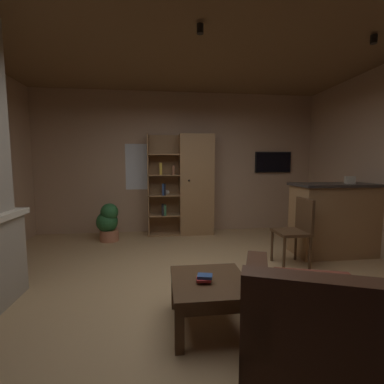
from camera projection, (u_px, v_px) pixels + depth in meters
The scene contains 17 objects.
floor at pixel (196, 293), 2.88m from camera, with size 5.63×5.38×0.02m, color tan.
wall_back at pixel (179, 163), 5.42m from camera, with size 5.75×0.06×2.81m, color tan.
ceiling at pixel (197, 17), 2.59m from camera, with size 5.63×5.38×0.02m, color brown.
window_pane_back at pixel (143, 167), 5.31m from camera, with size 0.69×0.01×0.91m, color white.
bookshelf_cabinet at pixel (192, 185), 5.22m from camera, with size 1.27×0.41×1.95m.
kitchen_bar_counter at pixel (341, 219), 4.06m from camera, with size 1.47×0.63×1.09m.
tissue_box at pixel (350, 180), 3.95m from camera, with size 0.12×0.12×0.11m, color #BFB299.
leather_couch at pixel (370, 348), 1.55m from camera, with size 1.71×1.37×0.84m.
coffee_table at pixel (209, 289), 2.26m from camera, with size 0.64×0.70×0.40m.
table_book_0 at pixel (204, 278), 2.26m from camera, with size 0.12×0.10×0.02m, color gold.
table_book_1 at pixel (203, 280), 2.19m from camera, with size 0.12×0.08×0.02m, color #B22D2D.
table_book_2 at pixel (205, 276), 2.20m from camera, with size 0.12×0.09×0.02m, color #2D4C8C.
dining_chair at pixel (297, 227), 3.60m from camera, with size 0.43×0.43×0.92m.
potted_floor_plant at pixel (108, 222), 4.76m from camera, with size 0.40×0.38×0.69m.
wall_mounted_tv at pixel (273, 162), 5.59m from camera, with size 0.77×0.06×0.43m.
track_light_spot_1 at pixel (200, 29), 2.67m from camera, with size 0.07×0.07×0.09m, color black.
track_light_spot_2 at pixel (374, 39), 2.89m from camera, with size 0.07×0.07×0.09m, color black.
Camera 1 is at (-0.36, -2.73, 1.38)m, focal length 24.79 mm.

